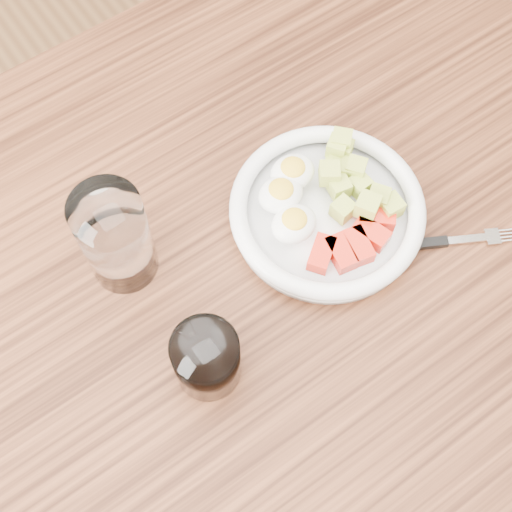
{
  "coord_description": "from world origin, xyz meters",
  "views": [
    {
      "loc": [
        -0.21,
        -0.28,
        1.55
      ],
      "look_at": [
        -0.01,
        0.01,
        0.8
      ],
      "focal_mm": 50.0,
      "sensor_mm": 36.0,
      "label": 1
    }
  ],
  "objects": [
    {
      "name": "fork",
      "position": [
        0.18,
        -0.09,
        0.77
      ],
      "size": [
        0.17,
        0.1,
        0.01
      ],
      "color": "black",
      "rests_on": "dining_table"
    },
    {
      "name": "dining_table",
      "position": [
        0.0,
        0.0,
        0.67
      ],
      "size": [
        1.5,
        0.9,
        0.77
      ],
      "color": "brown",
      "rests_on": "ground"
    },
    {
      "name": "ground",
      "position": [
        0.0,
        0.0,
        0.0
      ],
      "size": [
        4.0,
        4.0,
        0.0
      ],
      "primitive_type": "plane",
      "color": "brown",
      "rests_on": "ground"
    },
    {
      "name": "water_glass",
      "position": [
        -0.14,
        0.1,
        0.84
      ],
      "size": [
        0.08,
        0.08,
        0.14
      ],
      "primitive_type": "cylinder",
      "color": "white",
      "rests_on": "dining_table"
    },
    {
      "name": "coffee_glass",
      "position": [
        -0.13,
        -0.06,
        0.81
      ],
      "size": [
        0.07,
        0.07,
        0.08
      ],
      "color": "white",
      "rests_on": "dining_table"
    },
    {
      "name": "bowl",
      "position": [
        0.1,
        0.02,
        0.79
      ],
      "size": [
        0.24,
        0.24,
        0.06
      ],
      "color": "white",
      "rests_on": "dining_table"
    }
  ]
}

